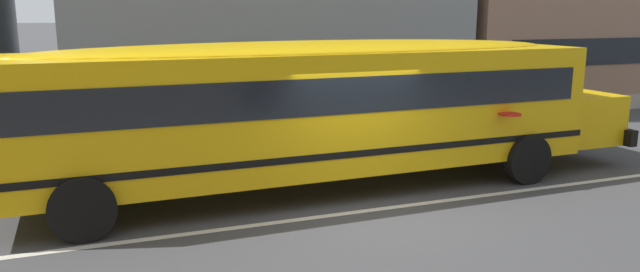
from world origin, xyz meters
The scene contains 4 objects.
ground_plane centered at (0.00, 0.00, 0.00)m, with size 400.00×400.00×0.00m, color #424244.
sidewalk_far centered at (0.00, 8.39, 0.01)m, with size 120.00×3.00×0.01m, color gray.
lane_centreline centered at (0.00, 0.00, 0.00)m, with size 110.00×0.16×0.01m, color silver.
school_bus centered at (-0.16, 1.67, 1.78)m, with size 13.46×3.19×3.00m.
Camera 1 is at (-4.49, -9.39, 3.56)m, focal length 33.61 mm.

